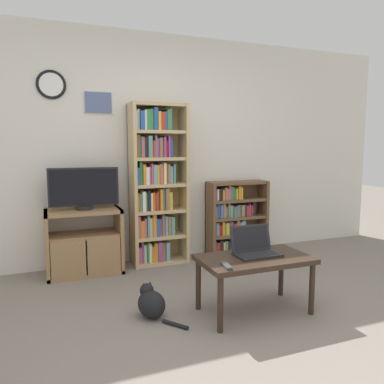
% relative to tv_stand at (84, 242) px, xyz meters
% --- Properties ---
extents(ground_plane, '(18.00, 18.00, 0.00)m').
position_rel_tv_stand_xyz_m(ground_plane, '(0.78, -1.89, -0.34)').
color(ground_plane, gray).
extents(wall_back, '(6.45, 0.09, 2.60)m').
position_rel_tv_stand_xyz_m(wall_back, '(0.78, 0.28, 0.96)').
color(wall_back, silver).
rests_on(wall_back, ground_plane).
extents(tv_stand, '(0.76, 0.42, 0.68)m').
position_rel_tv_stand_xyz_m(tv_stand, '(0.00, 0.00, 0.00)').
color(tv_stand, '#9E754C').
rests_on(tv_stand, ground_plane).
extents(television, '(0.70, 0.18, 0.44)m').
position_rel_tv_stand_xyz_m(television, '(0.02, 0.02, 0.56)').
color(television, black).
rests_on(television, tv_stand).
extents(bookshelf_tall, '(0.63, 0.32, 1.80)m').
position_rel_tv_stand_xyz_m(bookshelf_tall, '(0.80, 0.09, 0.56)').
color(bookshelf_tall, tan).
rests_on(bookshelf_tall, ground_plane).
extents(bookshelf_short, '(0.77, 0.25, 0.90)m').
position_rel_tv_stand_xyz_m(bookshelf_short, '(1.81, 0.12, 0.09)').
color(bookshelf_short, brown).
rests_on(bookshelf_short, ground_plane).
extents(coffee_table, '(0.89, 0.50, 0.46)m').
position_rel_tv_stand_xyz_m(coffee_table, '(1.18, -1.45, 0.06)').
color(coffee_table, '#332319').
rests_on(coffee_table, ground_plane).
extents(laptop, '(0.37, 0.25, 0.23)m').
position_rel_tv_stand_xyz_m(laptop, '(1.21, -1.39, 0.18)').
color(laptop, '#232326').
rests_on(laptop, coffee_table).
extents(remote_near_laptop, '(0.07, 0.16, 0.02)m').
position_rel_tv_stand_xyz_m(remote_near_laptop, '(0.85, -1.60, 0.13)').
color(remote_near_laptop, '#38383A').
rests_on(remote_near_laptop, coffee_table).
extents(cat, '(0.33, 0.46, 0.26)m').
position_rel_tv_stand_xyz_m(cat, '(0.38, -1.23, -0.23)').
color(cat, black).
rests_on(cat, ground_plane).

